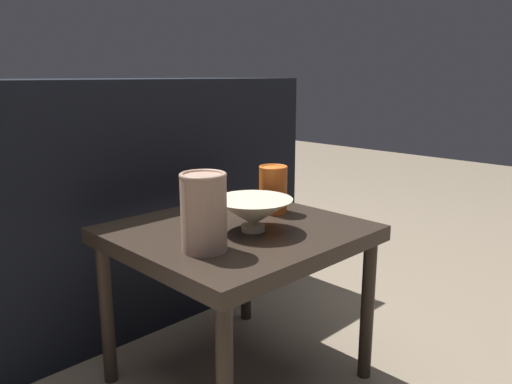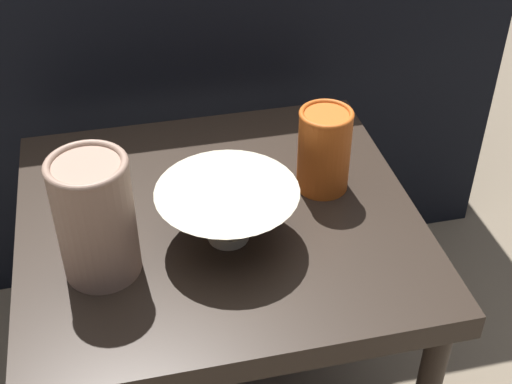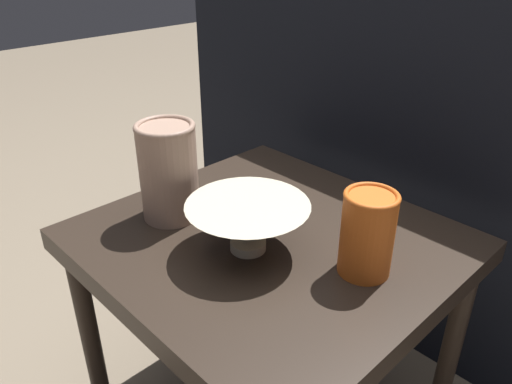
% 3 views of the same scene
% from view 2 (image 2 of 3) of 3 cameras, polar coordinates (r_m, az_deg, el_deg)
% --- Properties ---
extents(table, '(0.58, 0.55, 0.44)m').
position_cam_2_polar(table, '(1.09, -2.96, -3.83)').
color(table, '#2D231C').
rests_on(table, ground_plane).
extents(couch_backdrop, '(1.33, 0.50, 0.81)m').
position_cam_2_polar(couch_backdrop, '(1.60, -7.15, 11.34)').
color(couch_backdrop, black).
rests_on(couch_backdrop, ground_plane).
extents(bowl, '(0.20, 0.20, 0.08)m').
position_cam_2_polar(bowl, '(0.98, -2.29, -1.50)').
color(bowl, beige).
rests_on(bowl, table).
extents(vase_textured_left, '(0.10, 0.10, 0.18)m').
position_cam_2_polar(vase_textured_left, '(0.93, -12.76, -1.93)').
color(vase_textured_left, tan).
rests_on(vase_textured_left, table).
extents(vase_colorful_right, '(0.08, 0.08, 0.13)m').
position_cam_2_polar(vase_colorful_right, '(1.07, 5.47, 3.44)').
color(vase_colorful_right, orange).
rests_on(vase_colorful_right, table).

